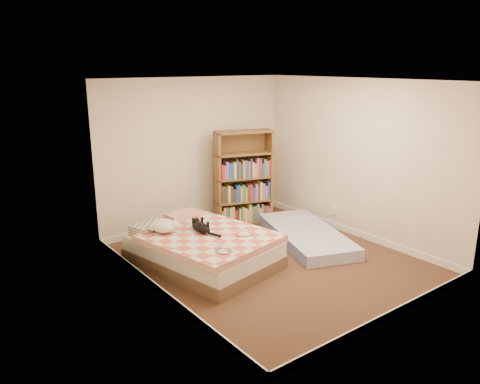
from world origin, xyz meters
TOP-DOWN VIEW (x-y plane):
  - room at (0.00, 0.00)m, footprint 3.51×4.01m
  - bed at (-0.84, 0.51)m, footprint 1.72×2.17m
  - bookshelf at (0.67, 1.55)m, footprint 1.07×0.62m
  - floor_mattress at (0.94, 0.25)m, footprint 1.52×2.17m
  - black_cat at (-0.84, 0.55)m, footprint 0.27×0.65m
  - white_dog at (-1.24, 0.81)m, footprint 0.37×0.37m

SIDE VIEW (x-z plane):
  - floor_mattress at x=0.94m, z-range 0.00..0.18m
  - bed at x=-0.84m, z-range -0.02..0.49m
  - black_cat at x=-0.84m, z-range 0.46..0.60m
  - white_dog at x=-1.24m, z-range 0.47..0.64m
  - bookshelf at x=0.67m, z-range -0.23..1.40m
  - room at x=0.00m, z-range -0.06..2.45m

